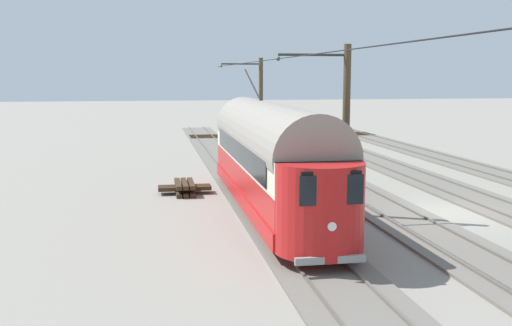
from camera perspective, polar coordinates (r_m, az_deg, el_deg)
name	(u,v)px	position (r m, az deg, el deg)	size (l,w,h in m)	color
ground_plane	(451,213)	(25.01, 17.91, -4.51)	(220.00, 220.00, 0.00)	gray
track_adjacent_siding	(500,208)	(26.41, 22.06, -3.93)	(2.80, 80.00, 0.18)	#666059
track_third_siding	(392,212)	(24.30, 12.71, -4.55)	(2.80, 80.00, 0.18)	#666059
track_outer_siding	(276,217)	(22.94, 1.90, -5.11)	(2.80, 80.00, 0.18)	#666059
vintage_streetcar	(270,155)	(23.66, 1.35, 0.73)	(2.65, 16.54, 5.50)	red
catenary_pole_foreground	(260,105)	(39.90, 0.34, 5.47)	(2.83, 0.28, 6.50)	#4C3D28
catenary_pole_mid_near	(344,128)	(22.82, 8.30, 3.29)	(2.83, 0.28, 6.50)	#4C3D28
overhead_wire_run	(276,59)	(22.80, 1.86, 9.78)	(2.62, 39.24, 0.18)	black
spare_tie_stack	(185,188)	(27.82, -6.76, -2.33)	(2.40, 2.40, 0.54)	#382819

